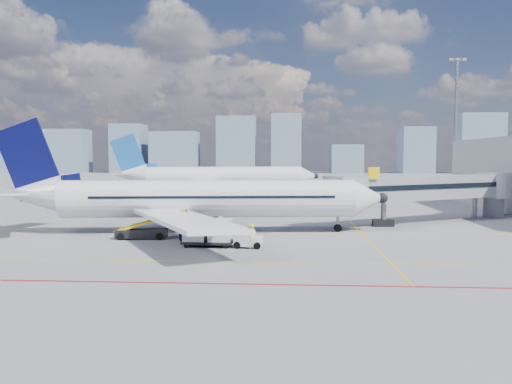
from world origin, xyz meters
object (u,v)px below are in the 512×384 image
at_px(second_aircraft, 216,177).
at_px(main_aircraft, 192,199).
at_px(cargo_dolly, 208,231).
at_px(ramp_worker, 252,236).
at_px(baggage_tug, 247,239).
at_px(belt_loader, 143,231).

bearing_deg(second_aircraft, main_aircraft, -97.57).
relative_size(second_aircraft, cargo_dolly, 10.05).
distance_m(second_aircraft, ramp_worker, 62.90).
relative_size(main_aircraft, ramp_worker, 18.80).
bearing_deg(ramp_worker, second_aircraft, 46.28).
xyz_separation_m(second_aircraft, baggage_tug, (11.22, -61.38, -2.48)).
bearing_deg(second_aircraft, cargo_dolly, -95.75).
height_order(baggage_tug, belt_loader, belt_loader).
distance_m(baggage_tug, ramp_worker, 0.66).
relative_size(main_aircraft, belt_loader, 5.76).
bearing_deg(belt_loader, second_aircraft, 85.85).
relative_size(baggage_tug, belt_loader, 0.36).
xyz_separation_m(second_aircraft, belt_loader, (1.61, -57.53, -2.54)).
bearing_deg(cargo_dolly, ramp_worker, -9.02).
bearing_deg(main_aircraft, baggage_tug, -58.02).
relative_size(second_aircraft, ramp_worker, 21.06).
height_order(cargo_dolly, ramp_worker, cargo_dolly).
height_order(baggage_tug, ramp_worker, ramp_worker).
relative_size(cargo_dolly, ramp_worker, 2.10).
height_order(second_aircraft, baggage_tug, second_aircraft).
xyz_separation_m(main_aircraft, ramp_worker, (6.41, -8.05, -2.23)).
relative_size(baggage_tug, ramp_worker, 1.18).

